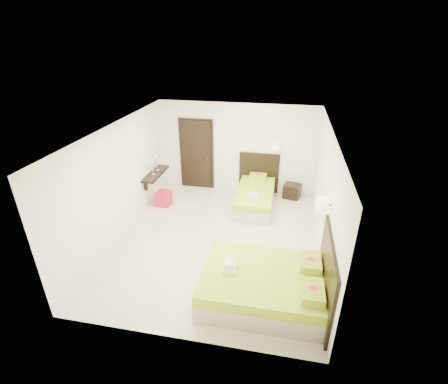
% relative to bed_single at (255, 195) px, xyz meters
% --- Properties ---
extents(floor, '(5.50, 5.50, 0.00)m').
position_rel_bed_single_xyz_m(floor, '(-0.67, -1.86, -0.29)').
color(floor, beige).
rests_on(floor, ground).
extents(bed_single, '(1.16, 1.93, 1.60)m').
position_rel_bed_single_xyz_m(bed_single, '(0.00, 0.00, 0.00)').
color(bed_single, beige).
rests_on(bed_single, ground).
extents(bed_double, '(2.15, 1.82, 1.77)m').
position_rel_bed_single_xyz_m(bed_double, '(0.59, -3.48, 0.03)').
color(bed_double, beige).
rests_on(bed_double, ground).
extents(nightstand, '(0.54, 0.51, 0.40)m').
position_rel_bed_single_xyz_m(nightstand, '(1.00, 0.65, -0.09)').
color(nightstand, black).
rests_on(nightstand, ground).
extents(ottoman, '(0.39, 0.39, 0.38)m').
position_rel_bed_single_xyz_m(ottoman, '(-2.48, -0.48, -0.10)').
color(ottoman, '#AB163B').
rests_on(ottoman, ground).
extents(door, '(1.02, 0.15, 2.14)m').
position_rel_bed_single_xyz_m(door, '(-1.87, 0.84, 0.76)').
color(door, black).
rests_on(door, ground).
extents(console_shelf, '(0.35, 1.20, 0.78)m').
position_rel_bed_single_xyz_m(console_shelf, '(-2.75, -0.26, 0.53)').
color(console_shelf, black).
rests_on(console_shelf, ground).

